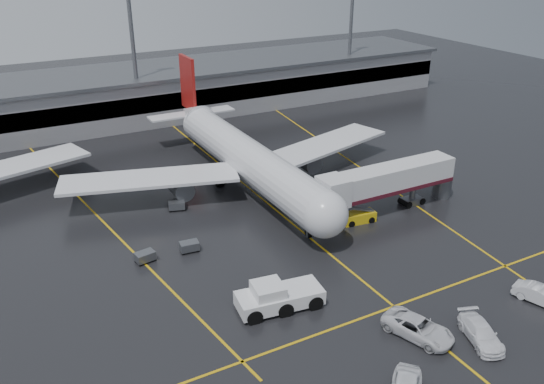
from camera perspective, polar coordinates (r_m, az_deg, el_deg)
ground at (r=69.43m, az=0.67°, el=-2.07°), size 220.00×220.00×0.00m
apron_line_centre at (r=69.43m, az=0.67°, el=-2.06°), size 0.25×90.00×0.02m
apron_line_stop at (r=54.03m, az=12.26°, el=-11.28°), size 60.00×0.25×0.02m
apron_line_left at (r=72.10m, az=-17.40°, el=-2.22°), size 9.99×69.35×0.02m
apron_line_right at (r=86.11m, az=7.96°, el=3.15°), size 7.57×69.64×0.02m
terminal at (r=109.84m, az=-11.70°, el=9.96°), size 122.00×19.00×8.60m
light_mast_mid at (r=100.84m, az=-13.94°, el=14.39°), size 3.00×1.20×25.45m
light_mast_right at (r=120.24m, az=8.01°, el=16.41°), size 3.00×1.20×25.45m
main_airliner at (r=75.64m, az=-2.88°, el=3.70°), size 48.80×45.60×14.10m
jet_bridge at (r=69.52m, az=11.71°, el=1.00°), size 19.90×3.40×6.05m
pushback_tractor at (r=52.10m, az=0.53°, el=-10.62°), size 8.25×4.31×2.82m
belt_loader at (r=67.70m, az=8.75°, el=-2.52°), size 4.22×2.30×2.56m
service_van_a at (r=50.55m, az=14.61°, el=-13.19°), size 4.69×6.76×1.71m
service_van_b at (r=51.67m, az=20.43°, el=-13.25°), size 3.89×5.84×1.57m
service_van_c at (r=58.50m, az=25.58°, el=-9.41°), size 3.22×5.15×1.60m
baggage_cart_a at (r=61.54m, az=-8.38°, el=-5.45°), size 2.12×1.50×1.12m
baggage_cart_b at (r=60.54m, az=-12.76°, el=-6.38°), size 2.19×1.62×1.12m
baggage_cart_c at (r=70.78m, az=-9.64°, el=-1.33°), size 2.29×1.83×1.12m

